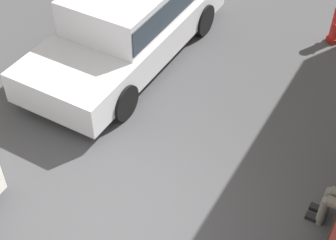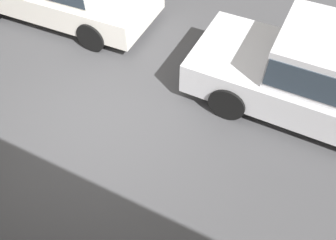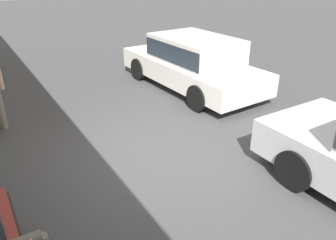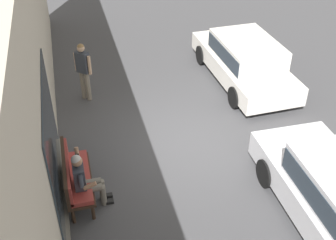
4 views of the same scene
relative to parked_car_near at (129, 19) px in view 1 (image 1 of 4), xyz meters
The scene contains 3 objects.
ground_plane 4.03m from the parked_car_near, 30.53° to the left, with size 60.00×60.00×0.00m, color #424244.
parked_car_near is the anchor object (origin of this frame).
fire_hydrant 4.03m from the parked_car_near, 126.07° to the left, with size 0.38×0.26×0.81m.
Camera 1 is at (3.28, 2.60, 5.93)m, focal length 55.00 mm.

